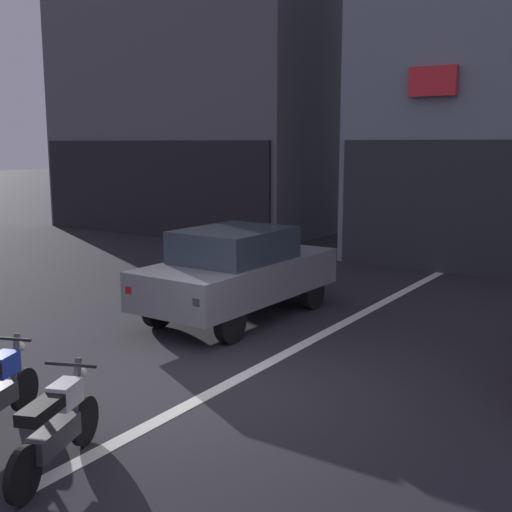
{
  "coord_description": "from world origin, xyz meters",
  "views": [
    {
      "loc": [
        4.77,
        -6.27,
        3.14
      ],
      "look_at": [
        -0.68,
        2.0,
        1.4
      ],
      "focal_mm": 45.46,
      "sensor_mm": 36.0,
      "label": 1
    }
  ],
  "objects": [
    {
      "name": "motorcycle_white_row_left_mid",
      "position": [
        -0.05,
        -2.44,
        0.46
      ],
      "size": [
        0.72,
        1.58,
        0.98
      ],
      "color": "black",
      "rests_on": "ground"
    },
    {
      "name": "building_corner_left",
      "position": [
        -10.27,
        13.84,
        7.55
      ],
      "size": [
        10.09,
        7.79,
        15.14
      ],
      "color": "#56565B",
      "rests_on": "ground"
    },
    {
      "name": "car_grey_crossing_near",
      "position": [
        -1.76,
        3.05,
        0.89
      ],
      "size": [
        1.86,
        4.14,
        1.64
      ],
      "color": "black",
      "rests_on": "ground"
    },
    {
      "name": "lane_centre_line",
      "position": [
        0.0,
        6.0,
        0.0
      ],
      "size": [
        0.2,
        18.0,
        0.01
      ],
      "primitive_type": "cube",
      "color": "silver",
      "rests_on": "ground"
    },
    {
      "name": "ground_plane",
      "position": [
        0.0,
        0.0,
        0.0
      ],
      "size": [
        120.0,
        120.0,
        0.0
      ],
      "primitive_type": "plane",
      "color": "#232328"
    }
  ]
}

